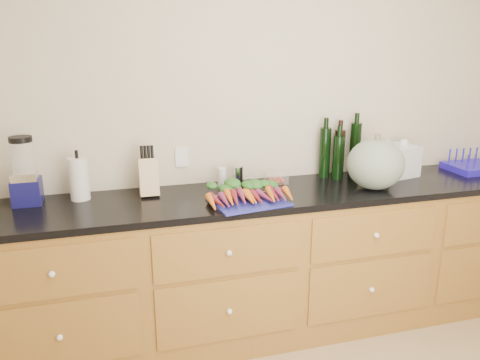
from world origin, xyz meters
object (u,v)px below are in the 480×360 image
object	(u,v)px
carrots	(247,195)
paper_towel	(79,179)
blender_appliance	(25,175)
cutting_board	(249,202)
dish_rack	(475,165)
squash	(375,164)
tomato_box	(276,178)
knife_block	(149,177)

from	to	relation	value
carrots	paper_towel	xyz separation A→B (m)	(-0.92, 0.28, 0.09)
carrots	blender_appliance	bearing A→B (deg)	166.87
carrots	blender_appliance	xyz separation A→B (m)	(-1.20, 0.28, 0.13)
cutting_board	dish_rack	size ratio (longest dim) A/B	1.13
paper_towel	cutting_board	bearing A→B (deg)	-19.14
squash	paper_towel	world-z (taller)	squash
cutting_board	dish_rack	xyz separation A→B (m)	(1.75, 0.24, 0.03)
blender_appliance	paper_towel	xyz separation A→B (m)	(0.28, 0.00, -0.05)
blender_appliance	tomato_box	world-z (taller)	blender_appliance
cutting_board	paper_towel	distance (m)	0.98
carrots	tomato_box	world-z (taller)	carrots
paper_towel	blender_appliance	bearing A→B (deg)	-179.58
blender_appliance	knife_block	distance (m)	0.68
knife_block	tomato_box	world-z (taller)	knife_block
knife_block	dish_rack	bearing A→B (deg)	-1.51
paper_towel	tomato_box	distance (m)	1.21
squash	tomato_box	bearing A→B (deg)	152.63
paper_towel	tomato_box	size ratio (longest dim) A/B	1.87
squash	dish_rack	distance (m)	0.95
carrots	knife_block	xyz separation A→B (m)	(-0.53, 0.26, 0.07)
cutting_board	tomato_box	size ratio (longest dim) A/B	3.12
cutting_board	knife_block	world-z (taller)	knife_block
squash	carrots	bearing A→B (deg)	-179.16
carrots	knife_block	distance (m)	0.60
squash	dish_rack	size ratio (longest dim) A/B	0.96
tomato_box	cutting_board	bearing A→B (deg)	-130.93
carrots	blender_appliance	world-z (taller)	blender_appliance
knife_block	dish_rack	world-z (taller)	knife_block
blender_appliance	knife_block	world-z (taller)	blender_appliance
paper_towel	dish_rack	bearing A→B (deg)	-1.72
cutting_board	knife_block	xyz separation A→B (m)	(-0.53, 0.30, 0.10)
squash	paper_towel	size ratio (longest dim) A/B	1.42
cutting_board	carrots	bearing A→B (deg)	90.00
cutting_board	squash	distance (m)	0.84
knife_block	cutting_board	bearing A→B (deg)	-29.49
blender_appliance	dish_rack	xyz separation A→B (m)	(2.95, -0.08, -0.13)
tomato_box	dish_rack	xyz separation A→B (m)	(1.46, -0.09, 0.01)
dish_rack	squash	bearing A→B (deg)	-168.29
squash	tomato_box	xyz separation A→B (m)	(-0.54, 0.28, -0.13)
blender_appliance	paper_towel	size ratio (longest dim) A/B	1.57
blender_appliance	tomato_box	xyz separation A→B (m)	(1.49, 0.01, -0.14)
squash	paper_towel	distance (m)	1.77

